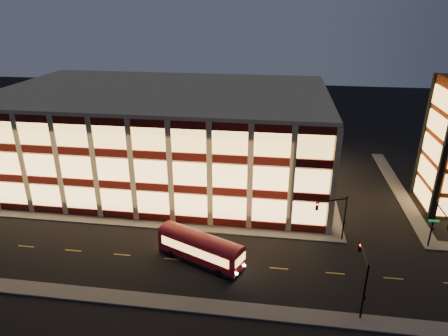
# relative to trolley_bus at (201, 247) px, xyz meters

# --- Properties ---
(ground) EXTENTS (200.00, 200.00, 0.00)m
(ground) POSITION_rel_trolley_bus_xyz_m (-7.26, 5.89, -1.91)
(ground) COLOR black
(ground) RESTS_ON ground
(sidewalk_office_south) EXTENTS (54.00, 2.00, 0.15)m
(sidewalk_office_south) POSITION_rel_trolley_bus_xyz_m (-10.26, 6.89, -1.83)
(sidewalk_office_south) COLOR #514F4C
(sidewalk_office_south) RESTS_ON ground
(sidewalk_office_east) EXTENTS (2.00, 30.00, 0.15)m
(sidewalk_office_east) POSITION_rel_trolley_bus_xyz_m (15.74, 22.89, -1.83)
(sidewalk_office_east) COLOR #514F4C
(sidewalk_office_east) RESTS_ON ground
(sidewalk_tower_west) EXTENTS (2.00, 30.00, 0.15)m
(sidewalk_tower_west) POSITION_rel_trolley_bus_xyz_m (26.74, 22.89, -1.83)
(sidewalk_tower_west) COLOR #514F4C
(sidewalk_tower_west) RESTS_ON ground
(sidewalk_near) EXTENTS (100.00, 2.00, 0.15)m
(sidewalk_near) POSITION_rel_trolley_bus_xyz_m (-7.26, -7.11, -1.83)
(sidewalk_near) COLOR #514F4C
(sidewalk_near) RESTS_ON ground
(office_building) EXTENTS (50.45, 30.45, 14.50)m
(office_building) POSITION_rel_trolley_bus_xyz_m (-10.18, 22.80, 5.34)
(office_building) COLOR tan
(office_building) RESTS_ON ground
(traffic_signal_far) EXTENTS (3.79, 1.87, 6.00)m
(traffic_signal_far) POSITION_rel_trolley_bus_xyz_m (14.95, 6.13, 2.21)
(traffic_signal_far) COLOR black
(traffic_signal_far) RESTS_ON ground
(traffic_signal_right) EXTENTS (1.20, 4.37, 6.00)m
(traffic_signal_right) POSITION_rel_trolley_bus_xyz_m (26.24, 5.26, 2.19)
(traffic_signal_right) COLOR black
(traffic_signal_right) RESTS_ON ground
(traffic_signal_near) EXTENTS (0.32, 4.45, 6.00)m
(traffic_signal_near) POSITION_rel_trolley_bus_xyz_m (16.24, -5.14, 2.22)
(traffic_signal_near) COLOR black
(traffic_signal_near) RESTS_ON ground
(trolley_bus) EXTENTS (10.31, 6.46, 3.44)m
(trolley_bus) POSITION_rel_trolley_bus_xyz_m (0.00, 0.00, 0.00)
(trolley_bus) COLOR maroon
(trolley_bus) RESTS_ON ground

